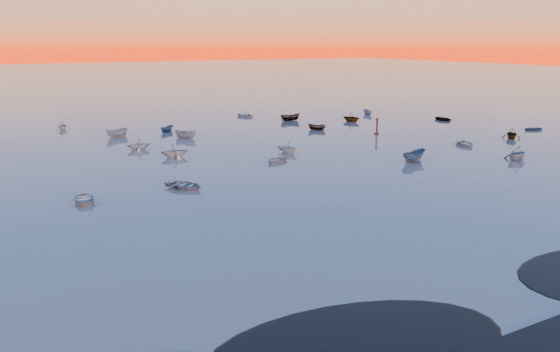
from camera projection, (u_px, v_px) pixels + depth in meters
ground at (111, 113)px, 117.04m from camera, size 600.00×600.00×0.00m
mud_lobes at (500, 311)px, 31.33m from camera, size 140.00×6.00×0.07m
moored_fleet at (184, 151)px, 77.16m from camera, size 124.00×58.00×1.20m
boat_near_left at (184, 188)px, 57.53m from camera, size 4.61×3.88×1.08m
boat_near_center at (414, 161)px, 70.39m from camera, size 2.68×4.49×1.45m
boat_near_right at (287, 153)px, 75.67m from camera, size 3.89×2.91×1.24m
channel_marker at (377, 127)px, 90.64m from camera, size 0.82×0.82×2.93m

